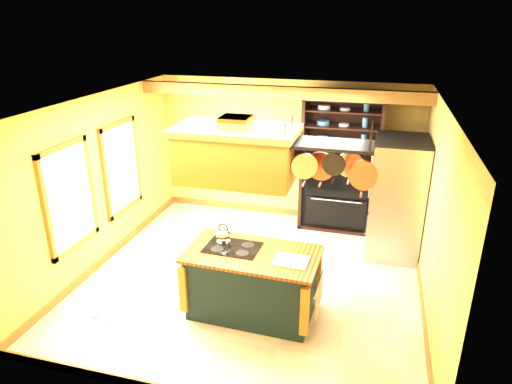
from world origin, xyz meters
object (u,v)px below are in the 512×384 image
at_px(range_hood, 236,153).
at_px(hutch, 339,179).
at_px(pot_rack, 329,155).
at_px(kitchen_island, 252,282).
at_px(refrigerator, 396,200).

xyz_separation_m(range_hood, hutch, (1.03, 3.06, -1.31)).
bearing_deg(pot_rack, kitchen_island, 179.95).
height_order(kitchen_island, pot_rack, pot_rack).
relative_size(pot_rack, refrigerator, 0.58).
distance_m(refrigerator, hutch, 1.28).
bearing_deg(hutch, pot_rack, -88.40).
bearing_deg(range_hood, kitchen_island, 0.25).
height_order(pot_rack, refrigerator, pot_rack).
distance_m(range_hood, hutch, 3.49).
height_order(range_hood, hutch, range_hood).
bearing_deg(range_hood, hutch, 71.44).
xyz_separation_m(refrigerator, hutch, (-1.00, 0.80, -0.01)).
height_order(range_hood, pot_rack, same).
bearing_deg(pot_rack, range_hood, 180.00).
distance_m(kitchen_island, hutch, 3.21).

